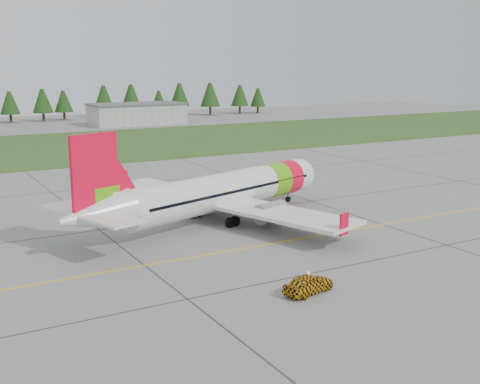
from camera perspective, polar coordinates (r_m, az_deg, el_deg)
ground at (r=49.09m, az=11.21°, el=-6.67°), size 320.00×320.00×0.00m
aircraft at (r=60.68m, az=-1.92°, el=-0.01°), size 32.28×30.56×10.08m
follow_me_car at (r=41.83m, az=6.55°, el=-6.94°), size 1.68×1.86×3.99m
grass_strip at (r=121.88m, az=-14.89°, el=4.26°), size 320.00×50.00×0.03m
taxi_guideline at (r=55.06m, az=5.76°, el=-4.43°), size 120.00×0.25×0.02m
hangar_east at (r=163.28m, az=-9.74°, el=7.26°), size 24.00×12.00×5.20m
treeline at (r=175.93m, az=-19.80°, el=7.84°), size 160.00×8.00×10.00m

